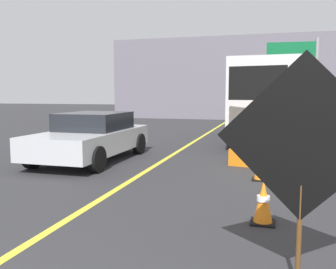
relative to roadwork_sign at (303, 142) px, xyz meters
name	(u,v)px	position (x,y,z in m)	size (l,w,h in m)	color
lane_center_stripe	(124,184)	(-3.27, 3.39, -1.47)	(0.14, 36.00, 0.01)	yellow
roadwork_sign	(303,142)	(0.00, 0.00, 0.00)	(1.63, 0.06, 2.33)	#593819
arrow_board_trailer	(255,145)	(-0.70, 6.86, -0.99)	(1.60, 1.94, 2.70)	orange
box_truck	(268,99)	(-0.44, 11.58, 0.25)	(2.68, 7.55, 3.12)	black
pickup_car	(92,136)	(-5.29, 5.82, -0.78)	(2.09, 4.43, 1.38)	silver
highway_guide_sign	(302,67)	(1.27, 18.17, 1.95)	(2.79, 0.31, 5.00)	gray
far_building_block	(231,80)	(-3.60, 27.04, 1.60)	(17.72, 7.16, 6.15)	slate
traffic_cone_near_sign	(263,202)	(-0.37, 1.79, -1.14)	(0.36, 0.36, 0.67)	black
traffic_cone_mid_lane	(261,163)	(-0.49, 4.60, -1.09)	(0.36, 0.36, 0.77)	black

